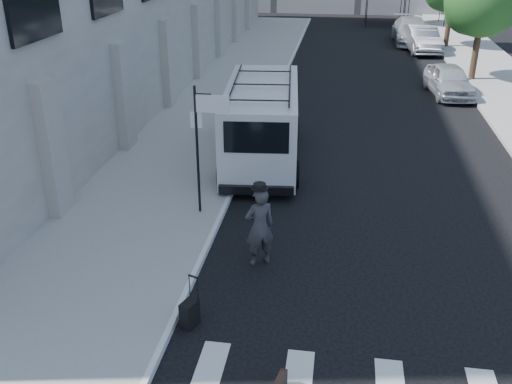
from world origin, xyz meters
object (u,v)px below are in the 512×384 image
(cargo_van, at_px, (262,121))
(parked_car_b, at_px, (421,39))
(suitcase, at_px, (190,313))
(businessman, at_px, (260,227))
(parked_car_a, at_px, (449,80))
(parked_car_c, at_px, (411,31))

(cargo_van, height_order, parked_car_b, cargo_van)
(suitcase, bearing_deg, businessman, 88.68)
(parked_car_a, xyz_separation_m, parked_car_b, (-0.15, 10.47, 0.09))
(cargo_van, xyz_separation_m, parked_car_c, (6.99, 22.74, -0.51))
(businessman, xyz_separation_m, parked_car_b, (6.46, 26.51, -0.17))
(parked_car_a, relative_size, parked_car_b, 0.86)
(parked_car_b, bearing_deg, businessman, -110.72)
(cargo_van, bearing_deg, parked_car_b, 64.48)
(suitcase, height_order, cargo_van, cargo_van)
(parked_car_c, bearing_deg, parked_car_a, -89.14)
(suitcase, bearing_deg, parked_car_a, 88.68)
(suitcase, bearing_deg, parked_car_b, 96.60)
(parked_car_a, bearing_deg, parked_car_c, 85.81)
(parked_car_b, height_order, parked_car_c, parked_car_c)
(parked_car_a, bearing_deg, suitcase, -118.81)
(suitcase, relative_size, parked_car_c, 0.19)
(parked_car_b, xyz_separation_m, parked_car_c, (-0.37, 2.90, 0.02))
(businessman, bearing_deg, parked_car_c, -130.65)
(cargo_van, relative_size, parked_car_a, 1.69)
(businessman, distance_m, parked_car_c, 30.03)
(parked_car_a, distance_m, parked_car_b, 10.47)
(cargo_van, bearing_deg, businessman, -87.59)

